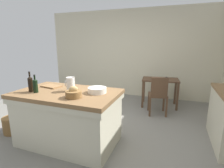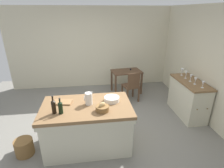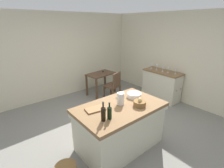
% 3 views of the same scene
% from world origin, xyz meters
% --- Properties ---
extents(ground_plane, '(6.76, 6.76, 0.00)m').
position_xyz_m(ground_plane, '(0.00, 0.00, 0.00)').
color(ground_plane, slate).
extents(wall_back, '(5.32, 0.12, 2.60)m').
position_xyz_m(wall_back, '(0.00, 2.60, 1.30)').
color(wall_back, beige).
rests_on(wall_back, ground).
extents(wall_right, '(0.12, 5.20, 2.60)m').
position_xyz_m(wall_right, '(2.60, 0.00, 1.30)').
color(wall_right, beige).
rests_on(wall_right, ground).
extents(island_table, '(1.62, 0.98, 0.87)m').
position_xyz_m(island_table, '(-0.21, -0.46, 0.47)').
color(island_table, brown).
rests_on(island_table, ground).
extents(side_cabinet, '(0.52, 1.18, 0.90)m').
position_xyz_m(side_cabinet, '(2.26, 0.34, 0.45)').
color(side_cabinet, brown).
rests_on(side_cabinet, ground).
extents(writing_desk, '(0.96, 0.66, 0.77)m').
position_xyz_m(writing_desk, '(1.02, 1.84, 0.61)').
color(writing_desk, '#513826').
rests_on(writing_desk, ground).
extents(wooden_chair, '(0.48, 0.48, 0.90)m').
position_xyz_m(wooden_chair, '(1.04, 1.21, 0.49)').
color(wooden_chair, '#513826').
rests_on(wooden_chair, ground).
extents(pitcher, '(0.17, 0.13, 0.27)m').
position_xyz_m(pitcher, '(-0.17, -0.42, 0.99)').
color(pitcher, silver).
rests_on(pitcher, island_table).
extents(wash_bowl, '(0.29, 0.29, 0.08)m').
position_xyz_m(wash_bowl, '(0.26, -0.35, 0.92)').
color(wash_bowl, silver).
rests_on(wash_bowl, island_table).
extents(bread_basket, '(0.23, 0.23, 0.17)m').
position_xyz_m(bread_basket, '(0.05, -0.68, 0.93)').
color(bread_basket, brown).
rests_on(bread_basket, island_table).
extents(cutting_board, '(0.36, 0.26, 0.02)m').
position_xyz_m(cutting_board, '(-0.64, -0.30, 0.89)').
color(cutting_board, olive).
rests_on(cutting_board, island_table).
extents(wine_bottle_dark, '(0.07, 0.07, 0.28)m').
position_xyz_m(wine_bottle_dark, '(-0.63, -0.67, 0.99)').
color(wine_bottle_dark, black).
rests_on(wine_bottle_dark, island_table).
extents(wine_bottle_amber, '(0.07, 0.07, 0.32)m').
position_xyz_m(wine_bottle_amber, '(-0.74, -0.66, 1.00)').
color(wine_bottle_amber, black).
rests_on(wine_bottle_amber, island_table).
extents(wine_glass_far_left, '(0.07, 0.07, 0.15)m').
position_xyz_m(wine_glass_far_left, '(2.29, -0.05, 1.00)').
color(wine_glass_far_left, white).
rests_on(wine_glass_far_left, side_cabinet).
extents(wine_glass_left, '(0.07, 0.07, 0.16)m').
position_xyz_m(wine_glass_left, '(2.24, 0.15, 1.01)').
color(wine_glass_left, white).
rests_on(wine_glass_left, side_cabinet).
extents(wine_glass_middle, '(0.07, 0.07, 0.17)m').
position_xyz_m(wine_glass_middle, '(2.23, 0.34, 1.01)').
color(wine_glass_middle, white).
rests_on(wine_glass_middle, side_cabinet).
extents(wine_glass_right, '(0.07, 0.07, 0.19)m').
position_xyz_m(wine_glass_right, '(2.23, 0.55, 1.03)').
color(wine_glass_right, white).
rests_on(wine_glass_right, side_cabinet).
extents(wine_glass_far_right, '(0.07, 0.07, 0.18)m').
position_xyz_m(wine_glass_far_right, '(2.24, 0.77, 1.03)').
color(wine_glass_far_right, white).
rests_on(wine_glass_far_right, side_cabinet).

